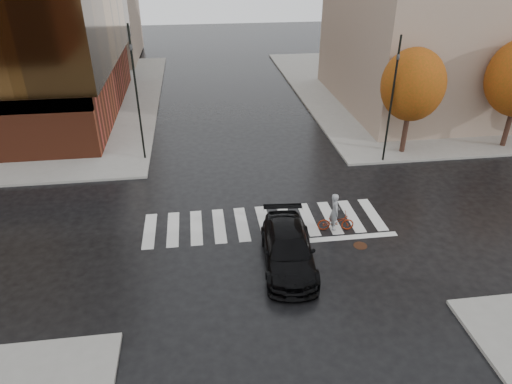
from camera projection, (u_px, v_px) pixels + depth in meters
ground at (266, 228)px, 21.80m from camera, size 120.00×120.00×0.00m
sidewalk_ne at (454, 86)px, 42.42m from camera, size 30.00×30.00×0.15m
crosswalk at (264, 222)px, 22.23m from camera, size 12.00×3.00×0.01m
tree_ne_a at (413, 85)px, 27.22m from camera, size 3.80×3.80×6.50m
sedan at (288, 249)px, 19.07m from camera, size 2.52×5.32×1.50m
cyclist at (335, 218)px, 21.35m from camera, size 1.76×0.77×1.95m
traffic_light_nw at (136, 84)px, 26.20m from camera, size 0.20×0.17×7.97m
traffic_light_ne at (393, 93)px, 26.09m from camera, size 0.18×0.21×7.43m
fire_hydrant at (93, 146)px, 29.06m from camera, size 0.24×0.24×0.68m
manhole at (360, 246)px, 20.54m from camera, size 0.69×0.69×0.01m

